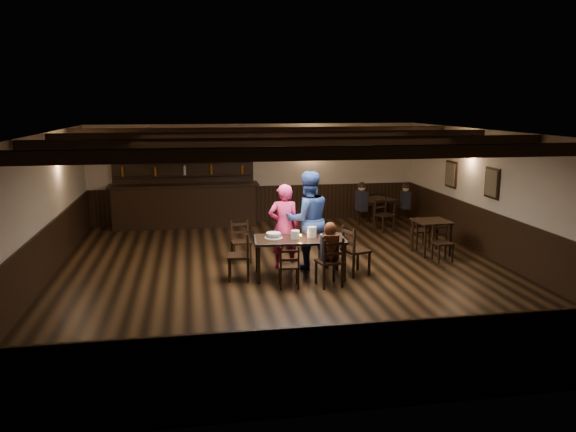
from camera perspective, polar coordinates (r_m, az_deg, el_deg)
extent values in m
plane|color=black|center=(10.94, -0.10, -5.90)|extent=(10.00, 10.00, 0.00)
cube|color=#BDB29D|center=(15.51, -3.24, 4.35)|extent=(9.00, 0.02, 2.70)
cube|color=#BDB29D|center=(5.90, 8.24, -7.59)|extent=(9.00, 0.02, 2.70)
cube|color=#BDB29D|center=(10.82, -24.31, 0.24)|extent=(0.02, 10.00, 2.70)
cube|color=#BDB29D|center=(12.20, 21.22, 1.65)|extent=(0.02, 10.00, 2.70)
cube|color=silver|center=(10.46, -0.10, 8.37)|extent=(9.00, 10.00, 0.02)
cube|color=black|center=(15.61, -3.20, 1.24)|extent=(9.00, 0.04, 1.00)
cube|color=black|center=(6.25, 7.92, -14.89)|extent=(9.00, 0.04, 1.00)
cube|color=black|center=(10.99, -23.79, -4.10)|extent=(0.04, 10.00, 1.00)
cube|color=black|center=(12.35, 20.82, -2.24)|extent=(0.04, 10.00, 1.00)
cube|color=black|center=(15.33, -10.36, 5.98)|extent=(0.90, 0.03, 1.00)
cube|color=black|center=(15.31, -10.36, 5.97)|extent=(0.80, 0.02, 0.90)
cube|color=black|center=(12.58, 20.03, 3.16)|extent=(0.03, 0.55, 0.65)
cube|color=#72664C|center=(12.57, 19.95, 3.16)|extent=(0.02, 0.45, 0.55)
cube|color=black|center=(14.24, 16.24, 4.09)|extent=(0.03, 0.55, 0.65)
cube|color=#72664C|center=(14.24, 16.17, 4.09)|extent=(0.02, 0.45, 0.55)
cube|color=black|center=(7.53, 3.79, 6.38)|extent=(8.90, 0.18, 0.18)
cube|color=black|center=(9.48, 0.93, 7.44)|extent=(8.90, 0.18, 0.18)
cube|color=black|center=(11.45, -0.96, 8.13)|extent=(8.90, 0.18, 0.18)
cube|color=black|center=(13.42, -2.30, 8.61)|extent=(8.90, 0.18, 0.18)
cube|color=black|center=(10.28, -3.00, -5.01)|extent=(0.06, 0.06, 0.71)
cube|color=black|center=(10.98, -3.16, -3.93)|extent=(0.06, 0.06, 0.71)
cube|color=black|center=(10.45, 5.74, -4.76)|extent=(0.06, 0.06, 0.71)
cube|color=black|center=(11.15, 5.02, -3.72)|extent=(0.06, 0.06, 0.71)
cube|color=black|center=(10.59, 1.19, -2.40)|extent=(1.77, 0.98, 0.04)
cube|color=#A5A8AD|center=(10.99, 0.95, -1.89)|extent=(1.70, 0.17, 0.05)
cube|color=#A5A8AD|center=(10.19, 1.45, -2.95)|extent=(1.70, 0.17, 0.05)
cube|color=#A5A8AD|center=(10.71, 5.64, -2.29)|extent=(0.10, 0.85, 0.05)
cube|color=#A5A8AD|center=(10.53, -3.35, -2.49)|extent=(0.10, 0.85, 0.05)
cube|color=black|center=(10.28, 0.88, -5.95)|extent=(0.03, 0.03, 0.37)
cube|color=black|center=(10.00, 1.07, -6.46)|extent=(0.03, 0.03, 0.37)
cube|color=black|center=(10.26, -0.87, -6.00)|extent=(0.03, 0.03, 0.37)
cube|color=black|center=(9.97, -0.73, -6.51)|extent=(0.03, 0.03, 0.37)
cube|color=black|center=(10.07, 0.09, -5.12)|extent=(0.39, 0.38, 0.03)
cube|color=black|center=(9.87, 0.17, -4.27)|extent=(0.37, 0.06, 0.39)
cube|color=black|center=(9.88, 0.17, -4.49)|extent=(0.31, 0.05, 0.04)
cube|color=black|center=(9.84, 0.17, -3.61)|extent=(0.31, 0.05, 0.04)
cube|color=black|center=(10.44, 4.69, -5.54)|extent=(0.04, 0.04, 0.44)
cube|color=black|center=(10.15, 5.55, -6.07)|extent=(0.04, 0.04, 0.44)
cube|color=black|center=(10.29, 2.86, -5.77)|extent=(0.04, 0.04, 0.44)
cube|color=black|center=(9.99, 3.68, -6.31)|extent=(0.04, 0.04, 0.44)
cube|color=black|center=(10.15, 4.22, -4.64)|extent=(0.50, 0.48, 0.04)
cube|color=black|center=(9.94, 4.67, -3.63)|extent=(0.42, 0.12, 0.46)
cube|color=black|center=(9.95, 4.66, -3.88)|extent=(0.36, 0.10, 0.05)
cube|color=black|center=(9.90, 4.68, -2.87)|extent=(0.36, 0.10, 0.05)
cube|color=black|center=(10.77, -5.89, -5.03)|extent=(0.04, 0.04, 0.44)
cube|color=black|center=(10.76, -4.05, -5.02)|extent=(0.04, 0.04, 0.44)
cube|color=black|center=(10.42, -6.00, -5.60)|extent=(0.04, 0.04, 0.44)
cube|color=black|center=(10.41, -4.10, -5.59)|extent=(0.04, 0.04, 0.44)
cube|color=black|center=(10.52, -5.03, -4.06)|extent=(0.46, 0.47, 0.04)
cube|color=black|center=(10.46, -4.11, -2.85)|extent=(0.09, 0.43, 0.46)
cube|color=black|center=(10.47, -4.10, -3.09)|extent=(0.07, 0.37, 0.05)
cube|color=black|center=(10.43, -4.12, -2.12)|extent=(0.07, 0.37, 0.05)
cube|color=black|center=(10.88, 8.25, -4.87)|extent=(0.05, 0.05, 0.46)
cube|color=black|center=(10.68, 6.68, -5.14)|extent=(0.05, 0.05, 0.46)
cube|color=black|center=(11.18, 7.10, -4.39)|extent=(0.05, 0.05, 0.46)
cube|color=black|center=(10.98, 5.55, -4.65)|extent=(0.05, 0.05, 0.46)
cube|color=black|center=(10.86, 6.92, -3.50)|extent=(0.54, 0.56, 0.04)
cube|color=black|center=(10.70, 6.16, -2.38)|extent=(0.17, 0.44, 0.48)
cube|color=black|center=(10.71, 6.15, -2.63)|extent=(0.14, 0.37, 0.05)
cube|color=black|center=(10.67, 6.18, -1.63)|extent=(0.14, 0.37, 0.05)
cube|color=black|center=(11.57, -5.47, -3.94)|extent=(0.04, 0.04, 0.41)
cube|color=black|center=(11.87, -5.71, -3.54)|extent=(0.04, 0.04, 0.41)
cube|color=black|center=(11.62, -3.82, -3.84)|extent=(0.04, 0.04, 0.41)
cube|color=black|center=(11.93, -4.09, -3.45)|extent=(0.04, 0.04, 0.41)
cube|color=black|center=(11.69, -4.79, -2.64)|extent=(0.42, 0.40, 0.04)
cube|color=black|center=(11.79, -4.93, -1.46)|extent=(0.40, 0.06, 0.42)
cube|color=black|center=(11.80, -4.93, -1.66)|extent=(0.34, 0.05, 0.05)
cube|color=black|center=(11.77, -4.95, -0.86)|extent=(0.34, 0.05, 0.05)
imported|color=#FF3D68|center=(11.14, -0.41, -1.05)|extent=(0.64, 0.44, 1.70)
imported|color=navy|center=(11.17, 2.02, -0.38)|extent=(1.03, 0.84, 1.95)
cube|color=black|center=(10.23, 4.08, -4.16)|extent=(0.29, 0.29, 0.12)
cube|color=black|center=(10.08, 4.24, -3.19)|extent=(0.31, 0.18, 0.43)
cylinder|color=black|center=(10.03, 4.26, -2.10)|extent=(0.09, 0.31, 0.31)
sphere|color=#D8A384|center=(10.00, 4.27, -1.34)|extent=(0.19, 0.19, 0.19)
sphere|color=#371B0C|center=(9.97, 4.31, -1.33)|extent=(0.23, 0.23, 0.23)
cone|color=#371B0C|center=(9.97, 4.40, -3.46)|extent=(0.18, 0.18, 0.54)
cylinder|color=white|center=(10.59, -1.48, -2.22)|extent=(0.34, 0.34, 0.01)
cylinder|color=white|center=(10.58, -1.48, -1.94)|extent=(0.27, 0.27, 0.09)
cylinder|color=silver|center=(10.59, -1.48, -2.06)|extent=(0.29, 0.29, 0.05)
cylinder|color=white|center=(10.54, 0.74, -1.89)|extent=(0.17, 0.17, 0.16)
cylinder|color=white|center=(10.65, 2.45, -1.62)|extent=(0.17, 0.17, 0.20)
cylinder|color=#A5A8AD|center=(10.65, 1.27, -2.10)|extent=(0.05, 0.05, 0.03)
sphere|color=orange|center=(10.64, 1.27, -1.94)|extent=(0.03, 0.03, 0.03)
cylinder|color=silver|center=(10.50, 3.37, -2.13)|extent=(0.04, 0.04, 0.10)
cylinder|color=#A5A8AD|center=(10.53, 3.46, -2.07)|extent=(0.04, 0.04, 0.10)
cylinder|color=silver|center=(10.67, 2.68, -1.84)|extent=(0.07, 0.07, 0.12)
cube|color=maroon|center=(10.60, 4.08, -2.27)|extent=(0.32, 0.26, 0.00)
cube|color=#111656|center=(10.75, 4.31, -2.07)|extent=(0.37, 0.35, 0.00)
cube|color=black|center=(15.19, -10.42, 0.97)|extent=(3.72, 0.60, 1.10)
cube|color=black|center=(15.09, -10.50, 3.12)|extent=(3.92, 0.70, 0.05)
cube|color=black|center=(15.36, -10.49, 3.17)|extent=(3.72, 0.10, 2.20)
cube|color=black|center=(15.23, -10.52, 4.05)|extent=(3.62, 0.22, 0.03)
cube|color=black|center=(15.19, -10.57, 5.35)|extent=(3.62, 0.22, 0.03)
cube|color=black|center=(15.16, -10.62, 6.67)|extent=(3.62, 0.22, 0.03)
cube|color=black|center=(12.59, 14.41, -0.52)|extent=(0.77, 0.77, 0.04)
cube|color=black|center=(12.28, 13.75, -2.58)|extent=(0.04, 0.04, 0.71)
cube|color=black|center=(12.79, 12.53, -1.97)|extent=(0.04, 0.04, 0.71)
cube|color=black|center=(12.56, 16.15, -2.40)|extent=(0.04, 0.04, 0.71)
cube|color=black|center=(13.06, 14.87, -1.80)|extent=(0.04, 0.04, 0.71)
cube|color=black|center=(15.14, 8.95, 1.68)|extent=(1.05, 1.05, 0.04)
cube|color=black|center=(14.75, 8.73, -0.05)|extent=(0.05, 0.05, 0.71)
cube|color=black|center=(15.26, 7.13, 0.38)|extent=(0.05, 0.05, 0.71)
cube|color=black|center=(15.18, 10.70, 0.20)|extent=(0.05, 0.05, 0.71)
cube|color=black|center=(15.68, 9.08, 0.62)|extent=(0.05, 0.05, 0.71)
cube|color=black|center=(14.87, 7.47, 1.56)|extent=(0.26, 0.39, 0.53)
sphere|color=#D8A384|center=(14.81, 7.50, 2.91)|extent=(0.20, 0.20, 0.20)
sphere|color=black|center=(14.81, 7.51, 3.03)|extent=(0.21, 0.21, 0.21)
cube|color=black|center=(15.38, 11.82, 1.63)|extent=(0.22, 0.34, 0.47)
sphere|color=#D8A384|center=(15.33, 11.87, 2.80)|extent=(0.18, 0.18, 0.18)
sphere|color=black|center=(15.32, 11.88, 2.90)|extent=(0.19, 0.19, 0.19)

